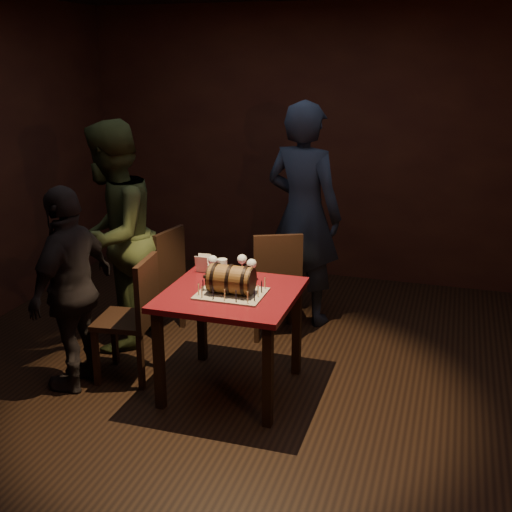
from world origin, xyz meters
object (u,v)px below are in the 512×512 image
(barrel_cake, at_px, (231,279))
(wine_glass_left, at_px, (213,261))
(chair_left_front, at_px, (135,312))
(person_left_rear, at_px, (113,237))
(pint_of_ale, at_px, (222,269))
(person_back, at_px, (303,215))
(wine_glass_mid, at_px, (242,260))
(chair_left_rear, at_px, (161,275))
(pub_table, at_px, (231,306))
(person_left_front, at_px, (72,289))
(chair_back, at_px, (276,279))
(wine_glass_right, at_px, (252,265))

(barrel_cake, xyz_separation_m, wine_glass_left, (-0.25, 0.31, 0.01))
(chair_left_front, xyz_separation_m, person_left_rear, (-0.44, 0.50, 0.39))
(pint_of_ale, xyz_separation_m, person_back, (0.32, 1.17, 0.15))
(wine_glass_mid, bearing_deg, chair_left_rear, 155.02)
(person_left_rear, bearing_deg, pub_table, 63.28)
(wine_glass_left, height_order, person_back, person_back)
(pub_table, height_order, chair_left_front, chair_left_front)
(chair_left_rear, bearing_deg, chair_left_front, -77.71)
(pub_table, relative_size, person_left_front, 0.61)
(chair_back, relative_size, person_left_rear, 0.51)
(wine_glass_right, distance_m, chair_back, 0.77)
(wine_glass_left, height_order, person_left_rear, person_left_rear)
(barrel_cake, relative_size, pint_of_ale, 2.38)
(chair_left_front, bearing_deg, barrel_cake, -0.83)
(person_back, height_order, person_left_front, person_back)
(barrel_cake, relative_size, person_left_rear, 0.19)
(barrel_cake, relative_size, wine_glass_left, 2.22)
(barrel_cake, height_order, chair_left_front, barrel_cake)
(chair_left_rear, height_order, person_left_front, person_left_front)
(pub_table, xyz_separation_m, wine_glass_right, (0.07, 0.26, 0.23))
(chair_left_rear, height_order, person_back, person_back)
(chair_back, xyz_separation_m, chair_left_rear, (-0.95, -0.21, 0.00))
(wine_glass_left, height_order, chair_back, chair_back)
(barrel_cake, distance_m, person_back, 1.47)
(wine_glass_right, distance_m, person_left_front, 1.27)
(pub_table, height_order, pint_of_ale, pint_of_ale)
(wine_glass_right, xyz_separation_m, chair_back, (-0.01, 0.69, -0.35))
(chair_back, bearing_deg, barrel_cake, -91.93)
(person_back, bearing_deg, pint_of_ale, 91.30)
(wine_glass_left, bearing_deg, wine_glass_right, 0.88)
(barrel_cake, distance_m, chair_back, 1.06)
(pub_table, height_order, person_left_front, person_left_front)
(chair_left_rear, relative_size, person_left_front, 0.63)
(wine_glass_left, bearing_deg, chair_left_front, -148.80)
(pub_table, relative_size, pint_of_ale, 6.00)
(wine_glass_mid, height_order, person_left_rear, person_left_rear)
(wine_glass_right, bearing_deg, chair_back, 90.90)
(chair_left_rear, bearing_deg, barrel_cake, -40.99)
(chair_left_front, distance_m, person_left_rear, 0.77)
(person_left_rear, bearing_deg, wine_glass_right, 75.80)
(chair_left_rear, bearing_deg, wine_glass_mid, -24.98)
(person_left_rear, height_order, person_left_front, person_left_rear)
(wine_glass_right, bearing_deg, barrel_cake, -98.10)
(barrel_cake, bearing_deg, pub_table, 112.39)
(pub_table, bearing_deg, wine_glass_left, 131.80)
(wine_glass_left, distance_m, person_left_front, 1.01)
(chair_back, distance_m, chair_left_rear, 0.97)
(pub_table, bearing_deg, pint_of_ale, 122.45)
(person_left_rear, bearing_deg, wine_glass_left, 72.66)
(chair_left_rear, distance_m, person_left_front, 1.04)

